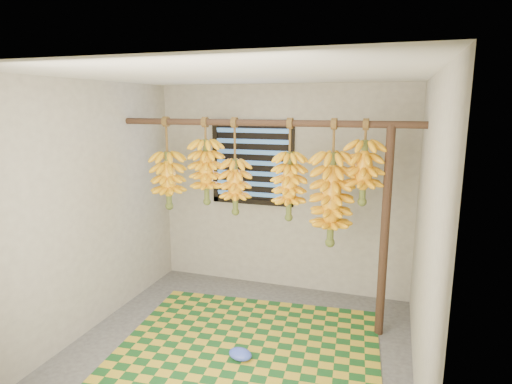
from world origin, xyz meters
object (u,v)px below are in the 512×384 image
at_px(banana_bunch_a, 168,180).
at_px(banana_bunch_f, 364,172).
at_px(banana_bunch_c, 235,186).
at_px(banana_bunch_d, 289,186).
at_px(banana_bunch_b, 206,172).
at_px(woven_mat, 249,346).
at_px(plastic_bag, 240,354).
at_px(banana_bunch_e, 331,199).
at_px(support_post, 385,234).

relative_size(banana_bunch_a, banana_bunch_f, 1.24).
height_order(banana_bunch_c, banana_bunch_d, same).
height_order(banana_bunch_b, banana_bunch_c, same).
bearing_deg(woven_mat, plastic_bag, -90.86).
height_order(woven_mat, banana_bunch_c, banana_bunch_c).
height_order(woven_mat, plastic_bag, plastic_bag).
height_order(banana_bunch_a, banana_bunch_f, same).
xyz_separation_m(woven_mat, banana_bunch_b, (-0.67, 0.60, 1.49)).
bearing_deg(banana_bunch_b, plastic_bag, -51.28).
bearing_deg(banana_bunch_e, banana_bunch_f, 0.00).
xyz_separation_m(banana_bunch_a, banana_bunch_e, (1.73, -0.00, -0.09)).
distance_m(support_post, banana_bunch_f, 0.61).
relative_size(banana_bunch_b, banana_bunch_d, 0.90).
bearing_deg(banana_bunch_d, banana_bunch_c, 180.00).
xyz_separation_m(banana_bunch_e, banana_bunch_f, (0.28, 0.00, 0.27)).
bearing_deg(banana_bunch_e, plastic_bag, -126.73).
xyz_separation_m(plastic_bag, banana_bunch_e, (0.62, 0.83, 1.24)).
bearing_deg(plastic_bag, woven_mat, 89.14).
bearing_deg(plastic_bag, banana_bunch_c, 112.88).
distance_m(banana_bunch_b, banana_bunch_c, 0.34).
relative_size(plastic_bag, banana_bunch_f, 0.28).
relative_size(banana_bunch_a, banana_bunch_c, 1.00).
relative_size(woven_mat, plastic_bag, 10.60).
bearing_deg(support_post, banana_bunch_a, 180.00).
relative_size(plastic_bag, banana_bunch_a, 0.23).
bearing_deg(woven_mat, banana_bunch_c, 120.40).
relative_size(support_post, banana_bunch_b, 2.25).
bearing_deg(banana_bunch_d, plastic_bag, -104.07).
height_order(banana_bunch_a, banana_bunch_c, same).
distance_m(banana_bunch_d, banana_bunch_e, 0.43).
bearing_deg(banana_bunch_e, banana_bunch_d, 180.00).
height_order(banana_bunch_c, banana_bunch_f, same).
bearing_deg(banana_bunch_f, banana_bunch_e, -180.00).
height_order(banana_bunch_b, banana_bunch_d, same).
distance_m(banana_bunch_c, banana_bunch_d, 0.56).
bearing_deg(banana_bunch_c, woven_mat, -59.60).
xyz_separation_m(banana_bunch_a, banana_bunch_b, (0.44, 0.00, 0.11)).
distance_m(banana_bunch_e, banana_bunch_f, 0.39).
xyz_separation_m(support_post, banana_bunch_b, (-1.79, 0.00, 0.50)).
distance_m(banana_bunch_a, banana_bunch_f, 2.02).
bearing_deg(banana_bunch_f, banana_bunch_a, 180.00).
xyz_separation_m(woven_mat, banana_bunch_f, (0.90, 0.60, 1.56)).
height_order(woven_mat, banana_bunch_e, banana_bunch_e).
relative_size(support_post, woven_mat, 0.86).
height_order(support_post, woven_mat, support_post).
xyz_separation_m(banana_bunch_d, banana_bunch_e, (0.41, -0.00, -0.10)).
distance_m(banana_bunch_b, banana_bunch_f, 1.57).
bearing_deg(banana_bunch_f, woven_mat, -146.10).
height_order(woven_mat, banana_bunch_d, banana_bunch_d).
relative_size(banana_bunch_c, banana_bunch_e, 0.81).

